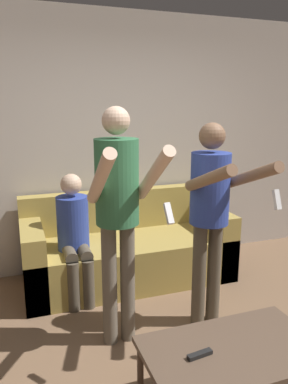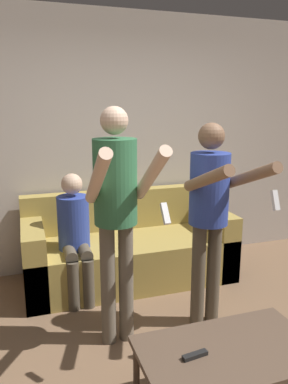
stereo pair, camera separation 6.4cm
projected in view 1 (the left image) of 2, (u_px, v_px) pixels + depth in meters
name	position (u px, v px, depth m)	size (l,w,h in m)	color
wall_back	(115.00, 144.00, 4.03)	(6.40, 0.06, 2.70)	beige
couch	(127.00, 250.00, 3.84)	(2.06, 0.86, 0.87)	#AD9347
person_standing_left	(118.00, 203.00, 2.61)	(0.43, 0.72, 1.75)	#6B6051
person_standing_right	(211.00, 205.00, 2.86)	(0.42, 0.74, 1.63)	brown
person_seated	(74.00, 232.00, 3.40)	(0.29, 0.52, 1.16)	brown
coffee_table	(234.00, 354.00, 2.13)	(1.03, 0.60, 0.41)	brown
remote_on_table	(200.00, 354.00, 2.05)	(0.15, 0.05, 0.02)	black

